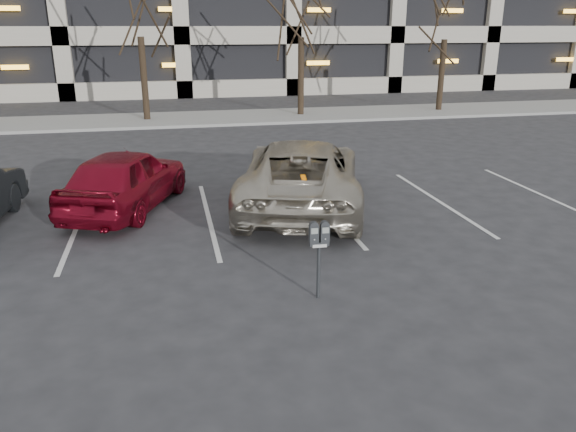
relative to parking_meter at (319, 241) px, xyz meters
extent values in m
plane|color=#28282B|center=(0.02, 1.98, -0.96)|extent=(140.00, 140.00, 0.00)
cube|color=gray|center=(0.02, 17.98, -0.90)|extent=(80.00, 4.00, 0.12)
cube|color=silver|center=(-4.18, 4.28, -0.95)|extent=(0.10, 5.20, 0.00)
cube|color=silver|center=(-1.38, 4.28, -0.95)|extent=(0.10, 5.20, 0.00)
cube|color=silver|center=(1.42, 4.28, -0.95)|extent=(0.10, 5.20, 0.00)
cube|color=silver|center=(4.22, 4.28, -0.95)|extent=(0.10, 5.20, 0.00)
cube|color=silver|center=(7.02, 4.28, -0.95)|extent=(0.10, 5.20, 0.00)
cylinder|color=black|center=(-2.98, 17.98, 0.84)|extent=(0.28, 0.28, 3.61)
cylinder|color=black|center=(4.02, 17.98, 0.82)|extent=(0.28, 0.28, 3.55)
cylinder|color=black|center=(11.02, 17.98, 0.75)|extent=(0.28, 0.28, 3.42)
cylinder|color=black|center=(0.00, 0.00, -0.51)|extent=(0.06, 0.06, 0.90)
cube|color=black|center=(0.00, 0.00, -0.04)|extent=(0.30, 0.11, 0.06)
cube|color=silver|center=(0.00, -0.05, -0.06)|extent=(0.22, 0.02, 0.05)
cube|color=gray|center=(-0.09, -0.06, 0.19)|extent=(0.11, 0.01, 0.09)
cube|color=gray|center=(0.08, -0.06, 0.19)|extent=(0.11, 0.01, 0.09)
imported|color=beige|center=(0.84, 4.66, -0.16)|extent=(4.12, 6.25, 1.59)
cube|color=orange|center=(0.49, 3.65, 0.64)|extent=(0.10, 0.20, 0.01)
imported|color=maroon|center=(-3.17, 5.31, -0.23)|extent=(3.13, 4.60, 1.45)
camera|label=1|loc=(-2.16, -7.70, 3.14)|focal=35.00mm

